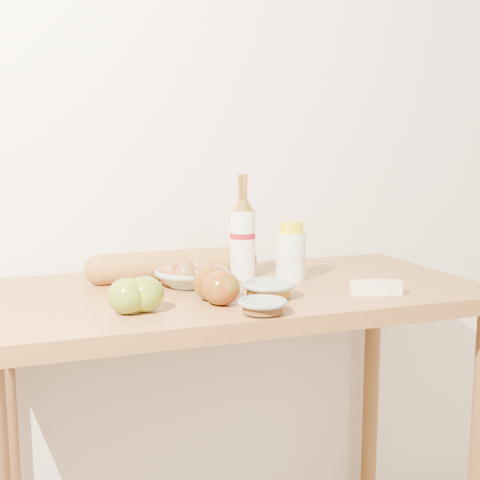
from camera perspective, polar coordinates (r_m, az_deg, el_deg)
name	(u,v)px	position (r m, az deg, el deg)	size (l,w,h in m)	color
back_wall	(198,126)	(1.76, -3.97, 10.71)	(3.50, 0.02, 2.60)	white
table	(236,335)	(1.51, -0.38, -9.02)	(1.20, 0.60, 0.90)	#B07338
bourbon_bottle	(243,236)	(1.56, 0.25, 0.36)	(0.07, 0.07, 0.27)	#F2E6CD
cream_bottle	(291,253)	(1.55, 4.85, -1.27)	(0.10, 0.10, 0.15)	white
egg_bowl	(191,275)	(1.49, -4.71, -3.34)	(0.24, 0.24, 0.06)	gray
baguette	(174,265)	(1.57, -6.24, -2.34)	(0.46, 0.09, 0.08)	#B37A36
apple_yellowgreen	(145,294)	(1.26, -9.03, -5.07)	(0.10, 0.10, 0.07)	olive
apple_redgreen_front	(221,288)	(1.30, -1.80, -4.53)	(0.11, 0.11, 0.08)	maroon
apple_redgreen_right	(212,283)	(1.34, -2.63, -4.07)	(0.11, 0.11, 0.08)	maroon
sugar_bowl	(262,306)	(1.23, 2.15, -6.30)	(0.11, 0.11, 0.03)	gray
syrup_bowl	(269,289)	(1.37, 2.72, -4.69)	(0.15, 0.15, 0.04)	gray
butter_stick	(376,288)	(1.43, 12.78, -4.44)	(0.12, 0.07, 0.03)	beige
apple_extra	(127,296)	(1.25, -10.62, -5.22)	(0.10, 0.10, 0.07)	olive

